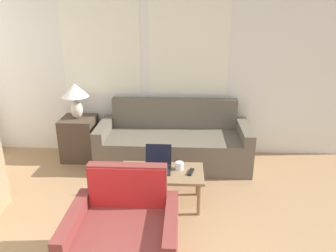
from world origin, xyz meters
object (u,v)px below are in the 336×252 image
object	(u,v)px
table_lamp	(75,94)
tv_remote	(191,172)
cup_navy	(138,166)
coffee_table	(161,176)
couch	(174,145)
cup_yellow	(139,173)
cup_white	(179,166)
armchair	(124,240)
laptop	(158,164)

from	to	relation	value
table_lamp	tv_remote	bearing A→B (deg)	-35.57
table_lamp	cup_navy	size ratio (longest dim) A/B	6.55
coffee_table	tv_remote	xyz separation A→B (m)	(0.32, -0.01, 0.06)
couch	cup_navy	size ratio (longest dim) A/B	27.39
cup_yellow	tv_remote	size ratio (longest dim) A/B	0.65
coffee_table	cup_white	xyz separation A→B (m)	(0.20, 0.07, 0.09)
armchair	laptop	bearing A→B (deg)	79.25
couch	tv_remote	size ratio (longest dim) A/B	13.19
table_lamp	cup_navy	distance (m)	1.57
couch	armchair	distance (m)	2.04
laptop	coffee_table	bearing A→B (deg)	-61.07
armchair	laptop	size ratio (longest dim) A/B	2.98
tv_remote	table_lamp	bearing A→B (deg)	144.43
coffee_table	cup_white	world-z (taller)	cup_white
table_lamp	cup_white	size ratio (longest dim) A/B	5.54
laptop	cup_navy	size ratio (longest dim) A/B	3.93
armchair	cup_yellow	bearing A→B (deg)	88.66
cup_white	coffee_table	bearing A→B (deg)	-160.55
tv_remote	cup_yellow	bearing A→B (deg)	-165.67
armchair	laptop	xyz separation A→B (m)	(0.20, 1.04, 0.19)
couch	table_lamp	size ratio (longest dim) A/B	4.18
armchair	table_lamp	xyz separation A→B (m)	(-1.02, 2.09, 0.69)
coffee_table	cup_white	size ratio (longest dim) A/B	10.40
table_lamp	cup_yellow	size ratio (longest dim) A/B	4.86
laptop	cup_white	xyz separation A→B (m)	(0.24, -0.01, -0.01)
table_lamp	cup_white	distance (m)	1.87
cup_yellow	tv_remote	bearing A→B (deg)	14.33
laptop	cup_white	bearing A→B (deg)	-1.22
couch	cup_yellow	size ratio (longest dim) A/B	20.32
armchair	cup_navy	distance (m)	1.02
cup_navy	cup_yellow	distance (m)	0.19
armchair	laptop	world-z (taller)	armchair
table_lamp	tv_remote	world-z (taller)	table_lamp
armchair	cup_yellow	world-z (taller)	armchair
armchair	cup_white	distance (m)	1.14
laptop	cup_white	size ratio (longest dim) A/B	3.33
cup_white	cup_yellow	bearing A→B (deg)	-152.82
table_lamp	laptop	bearing A→B (deg)	-40.77
couch	armchair	world-z (taller)	couch
couch	tv_remote	xyz separation A→B (m)	(0.22, -1.05, 0.14)
cup_white	couch	bearing A→B (deg)	95.81
cup_yellow	cup_navy	bearing A→B (deg)	102.23
couch	cup_white	world-z (taller)	couch
armchair	table_lamp	bearing A→B (deg)	115.99
armchair	couch	bearing A→B (deg)	80.47
laptop	cup_yellow	distance (m)	0.28
cup_navy	tv_remote	bearing A→B (deg)	-4.44
coffee_table	laptop	size ratio (longest dim) A/B	3.12
cup_navy	cup_white	size ratio (longest dim) A/B	0.85
couch	cup_white	distance (m)	0.99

